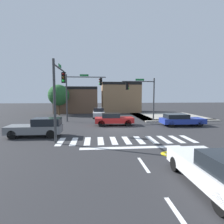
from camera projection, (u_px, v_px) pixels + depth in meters
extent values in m
plane|color=#2B2B2D|center=(119.00, 129.00, 18.69)|extent=(120.00, 120.00, 0.00)
cube|color=silver|center=(61.00, 142.00, 13.78)|extent=(0.45, 2.47, 0.01)
cube|color=silver|center=(74.00, 141.00, 13.87)|extent=(0.45, 2.47, 0.01)
cube|color=silver|center=(87.00, 141.00, 13.96)|extent=(0.45, 2.47, 0.01)
cube|color=silver|center=(101.00, 141.00, 14.05)|extent=(0.45, 2.47, 0.01)
cube|color=silver|center=(114.00, 140.00, 14.14)|extent=(0.45, 2.47, 0.01)
cube|color=silver|center=(127.00, 140.00, 14.23)|extent=(0.45, 2.47, 0.01)
cube|color=silver|center=(139.00, 140.00, 14.32)|extent=(0.45, 2.47, 0.01)
cube|color=silver|center=(152.00, 140.00, 14.41)|extent=(0.45, 2.47, 0.01)
cube|color=silver|center=(164.00, 139.00, 14.49)|extent=(0.45, 2.47, 0.01)
cube|color=silver|center=(176.00, 139.00, 14.58)|extent=(0.45, 2.47, 0.01)
cube|color=silver|center=(188.00, 139.00, 14.67)|extent=(0.45, 2.47, 0.01)
cube|color=white|center=(132.00, 148.00, 12.24)|extent=(6.80, 0.50, 0.01)
cube|color=white|center=(143.00, 165.00, 9.27)|extent=(0.16, 2.00, 0.01)
cube|color=white|center=(179.00, 217.00, 5.30)|extent=(0.16, 2.00, 0.01)
cylinder|color=yellow|center=(170.00, 154.00, 10.90)|extent=(1.08, 1.08, 0.01)
cylinder|color=white|center=(166.00, 154.00, 10.88)|extent=(0.17, 0.17, 0.00)
cylinder|color=white|center=(174.00, 154.00, 10.92)|extent=(0.17, 0.17, 0.00)
cube|color=white|center=(170.00, 154.00, 10.90)|extent=(0.49, 0.04, 0.00)
cube|color=#9E998E|center=(181.00, 120.00, 24.65)|extent=(10.00, 1.60, 0.15)
cube|color=#9E998E|center=(141.00, 117.00, 29.03)|extent=(1.60, 10.00, 0.15)
cube|color=#9E998E|center=(167.00, 116.00, 29.41)|extent=(10.00, 10.00, 0.15)
cube|color=brown|center=(77.00, 100.00, 36.74)|extent=(8.07, 5.95, 4.96)
cube|color=black|center=(75.00, 88.00, 33.78)|extent=(8.07, 0.50, 0.50)
cube|color=#93704C|center=(120.00, 97.00, 37.41)|extent=(7.36, 5.81, 5.83)
cube|color=black|center=(122.00, 83.00, 34.48)|extent=(7.36, 0.50, 0.50)
cylinder|color=#383A3D|center=(55.00, 102.00, 13.03)|extent=(0.18, 0.18, 5.94)
cylinder|color=#383A3D|center=(61.00, 69.00, 15.41)|extent=(0.12, 5.29, 0.12)
cube|color=black|center=(63.00, 78.00, 16.79)|extent=(0.32, 0.32, 0.95)
sphere|color=#470A0A|center=(63.00, 74.00, 16.59)|extent=(0.22, 0.22, 0.22)
sphere|color=#4C330C|center=(63.00, 77.00, 16.62)|extent=(0.22, 0.22, 0.22)
sphere|color=#1ED833|center=(63.00, 81.00, 16.65)|extent=(0.22, 0.22, 0.22)
cube|color=#197233|center=(60.00, 66.00, 15.13)|extent=(0.03, 1.10, 0.24)
cylinder|color=#383A3D|center=(67.00, 98.00, 23.81)|extent=(0.18, 0.18, 6.05)
cylinder|color=#383A3D|center=(86.00, 77.00, 23.78)|extent=(5.01, 0.12, 0.12)
cube|color=black|center=(101.00, 82.00, 24.01)|extent=(0.32, 0.32, 0.95)
sphere|color=#470A0A|center=(100.00, 79.00, 23.96)|extent=(0.22, 0.22, 0.22)
sphere|color=#4C330C|center=(100.00, 82.00, 23.99)|extent=(0.22, 0.22, 0.22)
sphere|color=#1ED833|center=(100.00, 84.00, 24.02)|extent=(0.22, 0.22, 0.22)
cube|color=#197233|center=(84.00, 75.00, 23.74)|extent=(1.10, 0.03, 0.24)
cylinder|color=#383A3D|center=(154.00, 100.00, 23.95)|extent=(0.18, 0.18, 5.57)
cylinder|color=#383A3D|center=(138.00, 81.00, 23.54)|extent=(4.13, 0.12, 0.12)
cube|color=black|center=(127.00, 86.00, 23.47)|extent=(0.32, 0.32, 0.95)
sphere|color=#470A0A|center=(128.00, 84.00, 23.46)|extent=(0.22, 0.22, 0.22)
sphere|color=#4C330C|center=(128.00, 86.00, 23.49)|extent=(0.22, 0.22, 0.22)
sphere|color=#1ED833|center=(128.00, 88.00, 23.51)|extent=(0.22, 0.22, 0.22)
cube|color=#197233|center=(140.00, 80.00, 23.54)|extent=(1.10, 0.03, 0.24)
cube|color=slate|center=(35.00, 129.00, 15.40)|extent=(4.35, 1.77, 0.62)
cube|color=black|center=(47.00, 122.00, 15.43)|extent=(2.17, 1.56, 0.60)
cylinder|color=black|center=(12.00, 135.00, 14.52)|extent=(0.70, 0.22, 0.70)
cylinder|color=black|center=(20.00, 131.00, 16.06)|extent=(0.70, 0.22, 0.70)
cylinder|color=black|center=(51.00, 134.00, 14.79)|extent=(0.70, 0.22, 0.70)
cylinder|color=black|center=(55.00, 130.00, 16.33)|extent=(0.70, 0.22, 0.70)
cube|color=#23389E|center=(182.00, 121.00, 20.78)|extent=(4.71, 1.93, 0.56)
cube|color=black|center=(176.00, 116.00, 20.67)|extent=(2.41, 1.70, 0.46)
cylinder|color=black|center=(192.00, 122.00, 21.80)|extent=(0.67, 0.22, 0.67)
cylinder|color=black|center=(200.00, 124.00, 20.10)|extent=(0.67, 0.22, 0.67)
cylinder|color=black|center=(165.00, 122.00, 21.51)|extent=(0.67, 0.22, 0.67)
cylinder|color=black|center=(171.00, 124.00, 19.81)|extent=(0.67, 0.22, 0.67)
cube|color=red|center=(114.00, 120.00, 21.09)|extent=(4.31, 1.79, 0.58)
cube|color=black|center=(111.00, 115.00, 21.01)|extent=(1.96, 1.57, 0.49)
cylinder|color=black|center=(126.00, 121.00, 22.02)|extent=(0.72, 0.22, 0.72)
cylinder|color=black|center=(128.00, 123.00, 20.47)|extent=(0.72, 0.22, 0.72)
cylinder|color=black|center=(101.00, 121.00, 21.76)|extent=(0.72, 0.22, 0.72)
cylinder|color=black|center=(101.00, 123.00, 20.20)|extent=(0.72, 0.22, 0.72)
cube|color=#B7BABF|center=(99.00, 114.00, 28.42)|extent=(1.74, 4.80, 0.58)
cube|color=black|center=(99.00, 110.00, 29.05)|extent=(1.53, 2.03, 0.53)
cylinder|color=black|center=(104.00, 116.00, 26.89)|extent=(0.22, 0.66, 0.66)
cylinder|color=black|center=(94.00, 117.00, 26.75)|extent=(0.22, 0.66, 0.66)
cylinder|color=black|center=(103.00, 114.00, 30.13)|extent=(0.22, 0.66, 0.66)
cylinder|color=black|center=(94.00, 114.00, 29.99)|extent=(0.22, 0.66, 0.66)
cube|color=white|center=(215.00, 171.00, 6.97)|extent=(1.90, 4.60, 0.64)
cylinder|color=black|center=(175.00, 164.00, 8.47)|extent=(0.22, 0.65, 0.65)
cylinder|color=black|center=(210.00, 163.00, 8.63)|extent=(0.22, 0.65, 0.65)
cylinder|color=black|center=(221.00, 204.00, 5.37)|extent=(0.22, 0.65, 0.65)
cylinder|color=#4C3823|center=(59.00, 107.00, 31.68)|extent=(0.36, 0.36, 2.80)
sphere|color=#235628|center=(59.00, 95.00, 31.49)|extent=(3.55, 3.55, 3.55)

